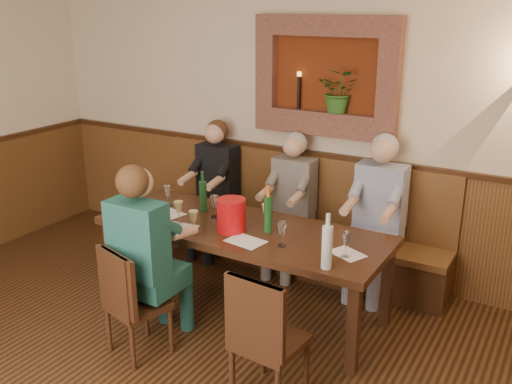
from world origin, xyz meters
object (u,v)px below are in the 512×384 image
at_px(person_chair_front, 149,272).
at_px(dining_table, 242,235).
at_px(bench, 293,236).
at_px(wine_bottle_green_a, 268,213).
at_px(spittoon_bucket, 231,215).
at_px(person_bench_mid, 289,217).
at_px(water_bottle, 327,246).
at_px(chair_near_left, 137,322).
at_px(chair_near_right, 268,362).
at_px(person_bench_right, 375,230).
at_px(wine_bottle_green_b, 203,195).
at_px(person_bench_left, 213,200).

bearing_deg(person_chair_front, dining_table, 66.87).
height_order(bench, wine_bottle_green_a, wine_bottle_green_a).
distance_m(dining_table, spittoon_bucket, 0.24).
distance_m(bench, wine_bottle_green_a, 1.12).
relative_size(person_bench_mid, water_bottle, 3.42).
bearing_deg(water_bottle, chair_near_left, -154.61).
xyz_separation_m(chair_near_right, wine_bottle_green_a, (-0.52, 0.91, 0.64)).
relative_size(person_bench_mid, person_bench_right, 0.94).
bearing_deg(dining_table, chair_near_left, -109.80).
bearing_deg(wine_bottle_green_b, wine_bottle_green_a, -10.08).
bearing_deg(dining_table, wine_bottle_green_a, 3.35).
xyz_separation_m(dining_table, chair_near_right, (0.75, -0.90, -0.41)).
bearing_deg(person_chair_front, spittoon_bucket, 65.74).
bearing_deg(chair_near_left, person_bench_left, 122.46).
relative_size(person_chair_front, spittoon_bucket, 5.45).
relative_size(dining_table, wine_bottle_green_a, 6.21).
bearing_deg(person_bench_left, water_bottle, -34.16).
relative_size(chair_near_left, water_bottle, 2.17).
relative_size(chair_near_left, person_bench_left, 0.62).
distance_m(spittoon_bucket, wine_bottle_green_b, 0.52).
xyz_separation_m(person_bench_right, person_chair_front, (-1.17, -1.61, 0.00)).
bearing_deg(dining_table, bench, 90.00).
height_order(dining_table, person_chair_front, person_chair_front).
distance_m(bench, wine_bottle_green_b, 1.10).
xyz_separation_m(dining_table, person_chair_front, (-0.33, -0.78, -0.08)).
bearing_deg(wine_bottle_green_a, person_bench_left, 142.97).
distance_m(bench, person_chair_front, 1.77).
bearing_deg(person_bench_left, person_bench_right, -0.06).
bearing_deg(wine_bottle_green_b, bench, 58.87).
height_order(person_bench_mid, person_chair_front, person_chair_front).
relative_size(person_chair_front, water_bottle, 3.63).
bearing_deg(water_bottle, chair_near_right, -104.94).
bearing_deg(bench, wine_bottle_green_a, -76.01).
height_order(bench, wine_bottle_green_b, bench).
distance_m(person_bench_right, spittoon_bucket, 1.32).
bearing_deg(chair_near_right, person_bench_left, 137.45).
xyz_separation_m(bench, water_bottle, (0.89, -1.30, 0.59)).
xyz_separation_m(chair_near_left, water_bottle, (1.23, 0.58, 0.66)).
xyz_separation_m(person_bench_left, wine_bottle_green_a, (1.09, -0.83, 0.34)).
relative_size(wine_bottle_green_a, water_bottle, 0.98).
distance_m(chair_near_right, wine_bottle_green_a, 1.23).
bearing_deg(chair_near_left, spittoon_bucket, 85.66).
xyz_separation_m(chair_near_left, chair_near_right, (1.08, 0.04, 0.02)).
xyz_separation_m(bench, person_bench_mid, (0.00, -0.10, 0.23)).
xyz_separation_m(dining_table, chair_near_left, (-0.34, -0.94, -0.42)).
bearing_deg(person_bench_left, bench, 6.90).
bearing_deg(wine_bottle_green_a, spittoon_bucket, -154.59).
height_order(dining_table, spittoon_bucket, spittoon_bucket).
distance_m(spittoon_bucket, water_bottle, 0.96).
bearing_deg(person_chair_front, person_bench_left, 108.17).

